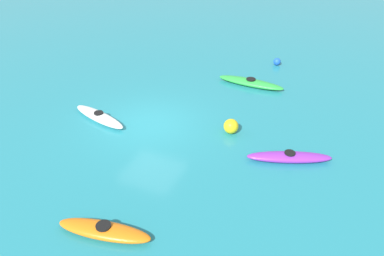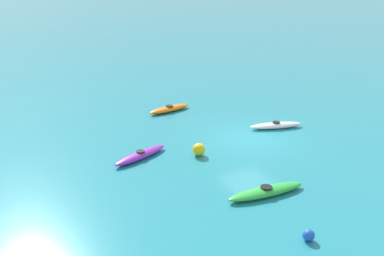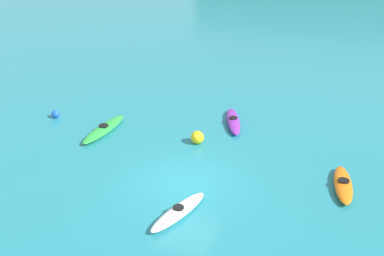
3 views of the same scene
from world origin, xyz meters
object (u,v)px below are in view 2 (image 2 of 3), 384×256
object	(u,v)px
kayak_orange	(169,109)
buoy_yellow	(199,150)
buoy_blue	(309,235)
kayak_purple	(141,155)
kayak_green	(266,191)
kayak_white	(276,125)

from	to	relation	value
kayak_orange	buoy_yellow	xyz separation A→B (m)	(-6.53, 1.49, 0.13)
buoy_blue	kayak_purple	bearing A→B (deg)	16.01
kayak_green	buoy_yellow	world-z (taller)	buoy_yellow
kayak_white	buoy_yellow	distance (m)	5.54
kayak_green	kayak_white	xyz separation A→B (m)	(5.83, -4.86, -0.00)
kayak_orange	kayak_white	xyz separation A→B (m)	(-5.24, -3.90, -0.00)
kayak_purple	buoy_yellow	xyz separation A→B (m)	(-0.95, -2.52, 0.14)
kayak_white	kayak_green	bearing A→B (deg)	140.17
kayak_green	kayak_white	distance (m)	7.59
kayak_green	buoy_yellow	xyz separation A→B (m)	(4.54, 0.53, 0.14)
buoy_blue	kayak_green	bearing A→B (deg)	-10.47
kayak_green	kayak_orange	world-z (taller)	same
kayak_white	buoy_blue	xyz separation A→B (m)	(-8.96, 5.44, 0.04)
kayak_green	kayak_orange	size ratio (longest dim) A/B	1.18
kayak_purple	kayak_white	world-z (taller)	same
kayak_purple	buoy_blue	bearing A→B (deg)	-163.99
kayak_purple	kayak_green	size ratio (longest dim) A/B	0.90
kayak_green	kayak_orange	distance (m)	11.12
kayak_purple	kayak_orange	world-z (taller)	same
kayak_purple	buoy_yellow	distance (m)	2.70
kayak_green	kayak_orange	xyz separation A→B (m)	(11.07, -0.97, 0.00)
buoy_yellow	kayak_green	bearing A→B (deg)	-173.38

